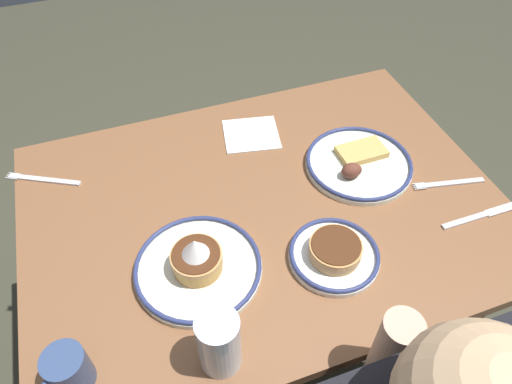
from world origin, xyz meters
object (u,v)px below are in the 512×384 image
at_px(fork_far, 43,180).
at_px(plate_center_pancakes, 198,265).
at_px(plate_near_main, 358,163).
at_px(butter_knife, 481,216).
at_px(paper_napkin, 251,134).
at_px(coffee_mug, 67,371).
at_px(fork_near, 448,183).
at_px(drinking_glass, 219,344).
at_px(plate_far_companion, 334,253).

bearing_deg(fork_far, plate_center_pancakes, 127.45).
bearing_deg(plate_near_main, butter_knife, 128.60).
height_order(fork_far, butter_knife, same).
xyz_separation_m(paper_napkin, fork_far, (0.56, -0.01, 0.00)).
height_order(coffee_mug, paper_napkin, coffee_mug).
distance_m(coffee_mug, fork_far, 0.55).
bearing_deg(fork_near, butter_knife, 95.61).
height_order(plate_near_main, plate_center_pancakes, plate_center_pancakes).
height_order(plate_near_main, coffee_mug, coffee_mug).
relative_size(coffee_mug, drinking_glass, 0.67).
distance_m(paper_napkin, butter_knife, 0.62).
distance_m(coffee_mug, butter_knife, 0.95).
bearing_deg(drinking_glass, plate_far_companion, -155.77).
distance_m(plate_center_pancakes, plate_far_companion, 0.30).
bearing_deg(fork_near, drinking_glass, 19.74).
bearing_deg(drinking_glass, paper_napkin, -114.30).
height_order(plate_far_companion, fork_far, plate_far_companion).
height_order(plate_far_companion, drinking_glass, drinking_glass).
height_order(plate_near_main, paper_napkin, plate_near_main).
bearing_deg(paper_napkin, butter_knife, 132.13).
height_order(drinking_glass, butter_knife, drinking_glass).
bearing_deg(paper_napkin, plate_near_main, 135.76).
bearing_deg(butter_knife, drinking_glass, 10.41).
distance_m(plate_center_pancakes, paper_napkin, 0.46).
bearing_deg(fork_far, drinking_glass, 116.00).
bearing_deg(drinking_glass, fork_near, -160.26).
relative_size(coffee_mug, paper_napkin, 0.65).
distance_m(plate_center_pancakes, butter_knife, 0.68).
bearing_deg(plate_center_pancakes, drinking_glass, 87.09).
relative_size(plate_center_pancakes, paper_napkin, 1.84).
xyz_separation_m(drinking_glass, fork_far, (0.29, -0.60, -0.06)).
distance_m(coffee_mug, paper_napkin, 0.76).
bearing_deg(butter_knife, fork_far, -25.94).
height_order(plate_center_pancakes, fork_near, plate_center_pancakes).
relative_size(plate_center_pancakes, fork_near, 1.49).
distance_m(paper_napkin, fork_near, 0.53).
xyz_separation_m(drinking_glass, fork_near, (-0.67, -0.24, -0.06)).
bearing_deg(plate_far_companion, fork_far, -38.11).
height_order(plate_center_pancakes, paper_napkin, plate_center_pancakes).
bearing_deg(fork_far, butter_knife, 154.06).
xyz_separation_m(coffee_mug, fork_far, (0.03, -0.55, -0.04)).
relative_size(plate_center_pancakes, drinking_glass, 1.90).
height_order(plate_far_companion, butter_knife, plate_far_companion).
xyz_separation_m(drinking_glass, butter_knife, (-0.68, -0.13, -0.06)).
relative_size(drinking_glass, fork_far, 0.80).
height_order(plate_far_companion, coffee_mug, coffee_mug).
bearing_deg(coffee_mug, plate_center_pancakes, -151.18).
height_order(coffee_mug, fork_far, coffee_mug).
xyz_separation_m(plate_near_main, fork_near, (-0.19, 0.13, -0.01)).
bearing_deg(coffee_mug, paper_napkin, -134.80).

